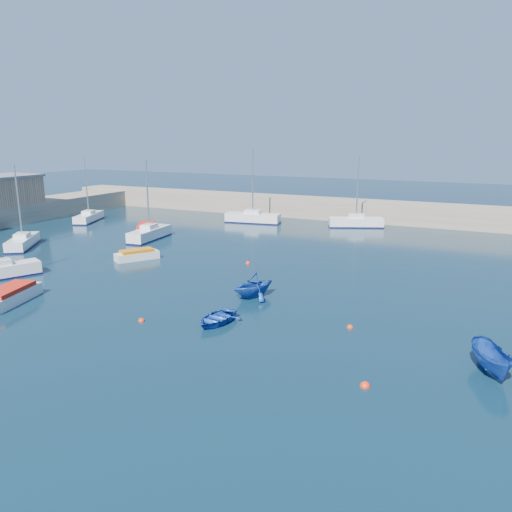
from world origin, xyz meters
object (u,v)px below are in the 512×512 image
at_px(motorboat_2, 146,229).
at_px(dinghy_right, 492,360).
at_px(sailboat_4, 89,217).
at_px(sailboat_6, 356,222).
at_px(sailboat_1, 0,271).
at_px(sailboat_2, 23,242).
at_px(sailboat_3, 150,233).
at_px(sailboat_5, 253,218).
at_px(brick_shed_a, 2,191).
at_px(dinghy_left, 253,285).
at_px(dinghy_center, 216,318).
at_px(motorboat_0, 10,296).
at_px(motorboat_1, 137,255).

distance_m(motorboat_2, dinghy_right, 42.08).
distance_m(sailboat_4, sailboat_6, 34.38).
relative_size(sailboat_1, sailboat_2, 0.95).
distance_m(sailboat_3, sailboat_5, 15.43).
bearing_deg(sailboat_4, motorboat_2, -37.86).
relative_size(brick_shed_a, dinghy_left, 2.38).
xyz_separation_m(sailboat_2, sailboat_4, (-5.26, 14.75, -0.00)).
xyz_separation_m(sailboat_2, dinghy_center, (28.03, -9.94, -0.24)).
distance_m(sailboat_1, motorboat_2, 20.08).
xyz_separation_m(sailboat_5, dinghy_center, (13.48, -32.97, -0.34)).
height_order(sailboat_3, dinghy_right, sailboat_3).
relative_size(motorboat_0, dinghy_left, 1.54).
bearing_deg(motorboat_2, brick_shed_a, 154.93).
bearing_deg(sailboat_5, dinghy_center, -166.14).
bearing_deg(sailboat_1, sailboat_3, 110.60).
xyz_separation_m(sailboat_3, motorboat_1, (4.52, -7.85, -0.22)).
distance_m(sailboat_5, dinghy_center, 35.62).
relative_size(motorboat_0, dinghy_right, 1.48).
bearing_deg(dinghy_right, dinghy_center, 157.85).
bearing_deg(dinghy_center, motorboat_2, 140.93).
height_order(sailboat_6, dinghy_right, sailboat_6).
relative_size(sailboat_3, motorboat_2, 1.52).
xyz_separation_m(brick_shed_a, sailboat_6, (41.12, 16.67, -3.46)).
relative_size(sailboat_1, motorboat_1, 1.95).
height_order(sailboat_4, sailboat_6, sailboat_6).
bearing_deg(sailboat_1, motorboat_2, 118.37).
bearing_deg(sailboat_1, sailboat_5, 103.01).
relative_size(brick_shed_a, sailboat_6, 0.93).
height_order(sailboat_1, sailboat_6, sailboat_6).
bearing_deg(dinghy_center, dinghy_right, 5.43).
height_order(motorboat_0, motorboat_1, motorboat_0).
distance_m(sailboat_1, sailboat_3, 17.36).
xyz_separation_m(sailboat_4, motorboat_1, (18.94, -14.01, -0.13)).
bearing_deg(motorboat_2, sailboat_1, -118.37).
distance_m(sailboat_6, motorboat_2, 25.17).
relative_size(sailboat_4, motorboat_0, 1.59).
bearing_deg(sailboat_2, motorboat_0, -76.95).
relative_size(sailboat_1, dinghy_right, 2.23).
bearing_deg(dinghy_right, sailboat_1, 156.05).
bearing_deg(brick_shed_a, sailboat_2, -32.95).
distance_m(brick_shed_a, sailboat_5, 31.82).
bearing_deg(dinghy_right, sailboat_5, 108.78).
relative_size(sailboat_2, sailboat_6, 0.95).
height_order(brick_shed_a, motorboat_1, brick_shed_a).
bearing_deg(brick_shed_a, sailboat_3, -0.83).
bearing_deg(motorboat_0, sailboat_1, 131.25).
bearing_deg(sailboat_5, sailboat_4, 104.32).
height_order(motorboat_1, dinghy_left, dinghy_left).
distance_m(brick_shed_a, sailboat_4, 10.89).
bearing_deg(motorboat_0, sailboat_2, 122.11).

